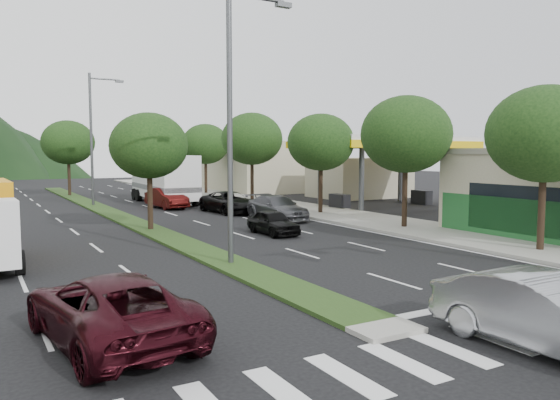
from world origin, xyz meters
TOP-DOWN VIEW (x-y plane):
  - ground at (0.00, 0.00)m, footprint 160.00×160.00m
  - sidewalk_right at (12.50, 25.00)m, footprint 5.00×90.00m
  - median at (0.00, 28.00)m, footprint 1.60×56.00m
  - crosswalk at (0.00, -2.00)m, footprint 19.00×2.20m
  - gas_canopy at (19.00, 22.00)m, footprint 12.20×8.20m
  - bldg_right_far at (19.50, 44.00)m, footprint 10.00×16.00m
  - tree_r_a at (12.00, 4.00)m, footprint 4.60×4.60m
  - tree_r_b at (12.00, 12.00)m, footprint 4.80×4.80m
  - tree_r_c at (12.00, 20.00)m, footprint 4.40×4.40m
  - tree_r_d at (12.00, 30.00)m, footprint 5.00×5.00m
  - tree_r_e at (12.00, 40.00)m, footprint 4.60×4.60m
  - tree_med_near at (0.00, 18.00)m, footprint 4.00×4.00m
  - tree_med_far at (0.00, 44.00)m, footprint 4.80×4.80m
  - streetlight_near at (0.21, 8.00)m, footprint 2.60×0.25m
  - streetlight_mid at (0.21, 33.00)m, footprint 2.60×0.25m
  - sedan_silver at (2.08, -3.00)m, footprint 1.92×4.88m
  - suv_maroon at (-5.61, 2.00)m, footprint 3.17×5.69m
  - car_queue_a at (5.01, 13.86)m, footprint 1.49×3.62m
  - car_queue_b at (8.07, 18.86)m, footprint 2.15×5.14m
  - car_queue_c at (4.40, 28.86)m, footprint 2.12×4.70m
  - car_queue_d at (7.18, 23.86)m, footprint 2.79×5.36m
  - motorhome at (5.50, 32.88)m, footprint 3.46×10.14m

SIDE VIEW (x-z plane):
  - ground at x=0.00m, z-range 0.00..0.00m
  - crosswalk at x=0.00m, z-range 0.00..0.01m
  - median at x=0.00m, z-range 0.00..0.12m
  - sidewalk_right at x=12.50m, z-range 0.00..0.15m
  - car_queue_a at x=5.01m, z-range 0.00..1.23m
  - car_queue_d at x=7.18m, z-range 0.00..1.44m
  - car_queue_b at x=8.07m, z-range 0.00..1.48m
  - car_queue_c at x=4.40m, z-range 0.00..1.50m
  - suv_maroon at x=-5.61m, z-range 0.00..1.51m
  - sedan_silver at x=2.08m, z-range 0.00..1.58m
  - motorhome at x=5.50m, z-range 0.13..3.98m
  - bldg_right_far at x=19.50m, z-range 0.00..5.20m
  - tree_med_near at x=0.00m, z-range 1.42..7.44m
  - gas_canopy at x=19.00m, z-range 2.02..7.27m
  - tree_r_c at x=12.00m, z-range 1.51..7.99m
  - tree_r_a at x=12.00m, z-range 1.50..8.14m
  - tree_r_e at x=12.00m, z-range 1.54..8.25m
  - tree_med_far at x=0.00m, z-range 1.54..8.47m
  - tree_r_b at x=12.00m, z-range 1.57..8.50m
  - tree_r_d at x=12.00m, z-range 1.60..8.76m
  - streetlight_near at x=0.21m, z-range 0.58..10.58m
  - streetlight_mid at x=0.21m, z-range 0.58..10.58m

